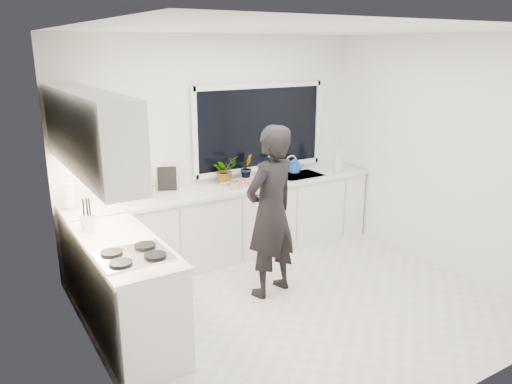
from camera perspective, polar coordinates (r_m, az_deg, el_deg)
floor at (r=5.29m, az=4.96°, el=-12.75°), size 4.00×3.50×0.02m
wall_back at (r=6.24m, az=-4.40°, el=5.13°), size 4.00×0.02×2.70m
wall_left at (r=3.96m, az=-18.64°, el=-2.31°), size 0.02×3.50×2.70m
wall_right at (r=6.18m, az=20.49°, el=4.02°), size 0.02×3.50×2.70m
ceiling at (r=4.63m, az=5.82°, el=18.14°), size 4.00×3.50×0.02m
window at (r=6.47m, az=0.46°, el=7.37°), size 1.80×0.02×1.00m
base_cabinets_back at (r=6.22m, az=-2.90°, el=-3.59°), size 3.92×0.58×0.88m
base_cabinets_left at (r=4.70m, az=-14.56°, el=-11.03°), size 0.58×1.60×0.88m
countertop_back at (r=6.07m, az=-2.92°, el=0.47°), size 3.94×0.62×0.04m
countertop_left at (r=4.51m, az=-14.98°, el=-5.82°), size 0.62×1.60×0.04m
upper_cabinets at (r=4.56m, az=-18.61°, el=6.56°), size 0.34×2.10×0.70m
sink at (r=6.64m, az=5.01°, el=1.54°), size 0.58×0.42×0.14m
faucet at (r=6.76m, az=4.03°, el=3.22°), size 0.03×0.03×0.22m
stovetop at (r=4.18m, az=-13.85°, el=-7.02°), size 0.56×0.48×0.03m
person at (r=5.16m, az=1.69°, el=-2.33°), size 0.75×0.58×1.82m
pizza_tray at (r=6.11m, az=-1.68°, el=0.93°), size 0.56×0.46×0.03m
pizza at (r=6.11m, az=-1.68°, el=1.09°), size 0.51×0.41×0.01m
watering_can at (r=6.75m, az=4.43°, el=2.81°), size 0.17×0.17×0.13m
paper_towel_roll at (r=5.53m, az=-20.55°, el=-0.55°), size 0.14×0.14×0.26m
knife_block at (r=5.76m, az=-13.19°, el=0.50°), size 0.14×0.12×0.22m
utensil_crock at (r=4.84m, az=-18.67°, el=-3.32°), size 0.16×0.16×0.16m
picture_frame_large at (r=5.96m, az=-10.12°, el=1.52°), size 0.21×0.10×0.28m
picture_frame_small at (r=5.83m, az=-13.58°, el=1.10°), size 0.24×0.10×0.30m
herb_plants at (r=6.25m, az=-2.32°, el=2.70°), size 0.98×0.34×0.34m
soap_bottles at (r=6.80m, az=9.41°, el=3.40°), size 0.15×0.15×0.31m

